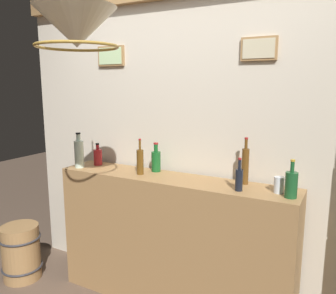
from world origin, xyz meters
name	(u,v)px	position (x,y,z in m)	size (l,w,h in m)	color
panelled_rear_partition	(186,135)	(0.00, 1.10, 1.37)	(3.23, 0.15, 2.59)	beige
bar_shelf_unit	(171,242)	(0.00, 0.84, 0.54)	(1.93, 0.37, 1.07)	#9E7547
liquor_bottle_amaro	(239,179)	(0.56, 0.76, 1.15)	(0.05, 0.05, 0.23)	black
liquor_bottle_rye	(140,161)	(-0.27, 0.81, 1.18)	(0.06, 0.06, 0.29)	brown
liquor_bottle_whiskey	(291,184)	(0.89, 0.78, 1.16)	(0.08, 0.08, 0.25)	#194F26
liquor_bottle_tequila	(79,153)	(-0.86, 0.75, 1.20)	(0.08, 0.08, 0.31)	silver
liquor_bottle_vodka	(245,165)	(0.55, 0.94, 1.21)	(0.05, 0.05, 0.34)	brown
liquor_bottle_vermouth	(156,160)	(-0.20, 0.95, 1.16)	(0.08, 0.08, 0.24)	#175823
liquor_bottle_scotch	(98,157)	(-0.78, 0.90, 1.15)	(0.08, 0.08, 0.20)	#A41E23
glass_tumbler_rocks	(279,185)	(0.81, 0.84, 1.13)	(0.07, 0.07, 0.11)	silver
pendant_lamp	(76,29)	(-0.13, 0.01, 2.07)	(0.45, 0.45, 0.51)	#EFE5C6
wooden_barrel	(21,252)	(-1.39, 0.50, 0.26)	(0.36, 0.36, 0.51)	#9E7547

